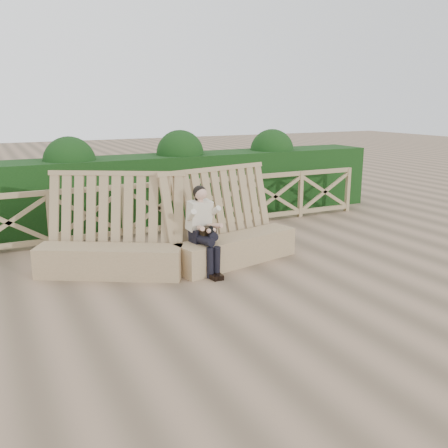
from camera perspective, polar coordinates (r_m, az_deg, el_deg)
name	(u,v)px	position (r m, az deg, el deg)	size (l,w,h in m)	color
ground	(237,288)	(7.48, 1.47, -7.36)	(60.00, 60.00, 0.00)	brown
bench	(175,244)	(8.29, -5.68, -2.31)	(4.40, 1.82, 1.62)	#8A724F
woman	(203,226)	(7.99, -2.38, -0.20)	(0.41, 0.84, 1.40)	black
guardrail	(158,208)	(10.42, -7.59, 1.82)	(10.10, 0.09, 1.10)	#7B6647
hedge	(140,190)	(11.50, -9.59, 3.89)	(12.00, 1.20, 1.50)	black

